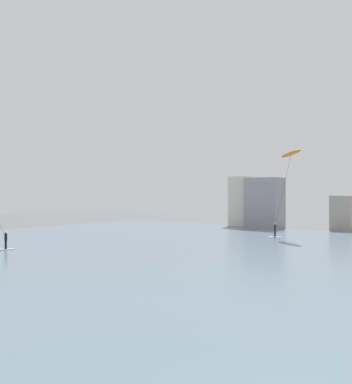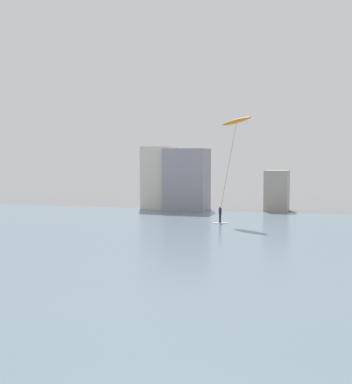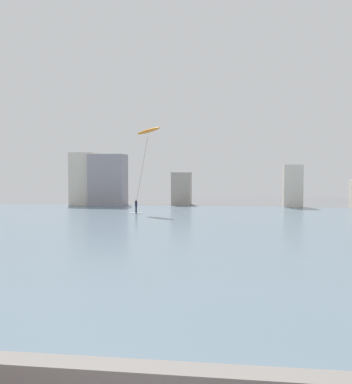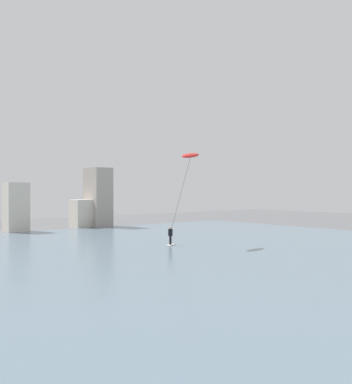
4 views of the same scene
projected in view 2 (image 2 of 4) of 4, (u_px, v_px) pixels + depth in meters
The scene contains 3 objects.
water_bay at pixel (306, 257), 32.73m from camera, with size 84.00×52.00×0.10m, color slate.
far_shore_buildings at pixel (288, 183), 59.10m from camera, with size 43.91×6.00×7.89m.
kitesurfer_orange at pixel (235, 127), 49.93m from camera, with size 3.87×4.16×10.16m.
Camera 2 is at (2.11, -3.00, 6.19)m, focal length 48.95 mm.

